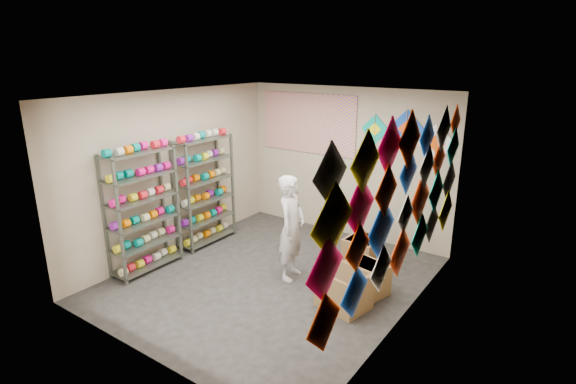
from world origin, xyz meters
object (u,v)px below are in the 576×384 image
Objects in this scene: shelf_rack_front at (143,211)px; carton_b at (367,278)px; shopkeeper at (291,228)px; shelf_rack_back at (204,191)px; carton_a at (344,289)px; carton_c at (363,252)px.

shelf_rack_front reaches higher than carton_b.
carton_b is (3.13, 1.28, -0.73)m from shelf_rack_front.
carton_b is at bearing -90.52° from shopkeeper.
shelf_rack_back is 3.17m from carton_a.
shelf_rack_back reaches higher than carton_b.
carton_b is 0.85m from carton_c.
carton_a is at bearing -72.49° from carton_c.
shelf_rack_back reaches higher than carton_c.
shelf_rack_back is 1.20× the size of shopkeeper.
shelf_rack_back is 3.51× the size of carton_c.
shelf_rack_back is 3.22m from carton_b.
carton_b is (3.13, -0.02, -0.73)m from shelf_rack_back.
carton_a is at bearing -117.31° from shopkeeper.
carton_c is (2.71, 2.02, -0.71)m from shelf_rack_front.
shopkeeper reaches higher than carton_b.
carton_a is (3.05, 0.77, -0.70)m from shelf_rack_front.
carton_a is 1.13× the size of carton_b.
shelf_rack_front is 3.46m from carton_c.
shopkeeper is 2.59× the size of carton_a.
shelf_rack_back is at bearing -164.25° from carton_b.
carton_a is 0.53m from carton_b.
shopkeeper is at bearing -153.35° from carton_b.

